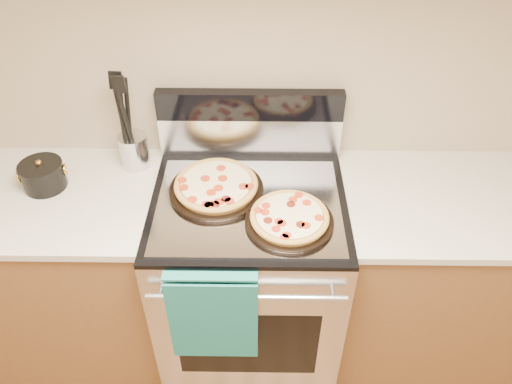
{
  "coord_description": "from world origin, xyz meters",
  "views": [
    {
      "loc": [
        0.05,
        0.2,
        2.2
      ],
      "look_at": [
        0.03,
        1.55,
        1.05
      ],
      "focal_mm": 35.0,
      "sensor_mm": 36.0,
      "label": 1
    }
  ],
  "objects_px": {
    "pepperoni_pizza_back": "(216,187)",
    "saucepan": "(43,176)",
    "pepperoni_pizza_front": "(289,218)",
    "utensil_crock": "(135,151)",
    "range_body": "(250,279)"
  },
  "relations": [
    {
      "from": "pepperoni_pizza_back",
      "to": "pepperoni_pizza_front",
      "type": "distance_m",
      "value": 0.33
    },
    {
      "from": "range_body",
      "to": "pepperoni_pizza_front",
      "type": "distance_m",
      "value": 0.54
    },
    {
      "from": "pepperoni_pizza_front",
      "to": "utensil_crock",
      "type": "height_order",
      "value": "utensil_crock"
    },
    {
      "from": "pepperoni_pizza_back",
      "to": "saucepan",
      "type": "bearing_deg",
      "value": 176.53
    },
    {
      "from": "pepperoni_pizza_front",
      "to": "utensil_crock",
      "type": "xyz_separation_m",
      "value": [
        -0.63,
        0.36,
        0.04
      ]
    },
    {
      "from": "saucepan",
      "to": "pepperoni_pizza_front",
      "type": "bearing_deg",
      "value": -12.55
    },
    {
      "from": "pepperoni_pizza_back",
      "to": "utensil_crock",
      "type": "bearing_deg",
      "value": 152.0
    },
    {
      "from": "range_body",
      "to": "pepperoni_pizza_back",
      "type": "height_order",
      "value": "pepperoni_pizza_back"
    },
    {
      "from": "range_body",
      "to": "pepperoni_pizza_back",
      "type": "distance_m",
      "value": 0.52
    },
    {
      "from": "pepperoni_pizza_back",
      "to": "utensil_crock",
      "type": "relative_size",
      "value": 2.48
    },
    {
      "from": "pepperoni_pizza_back",
      "to": "saucepan",
      "type": "xyz_separation_m",
      "value": [
        -0.69,
        0.04,
        0.01
      ]
    },
    {
      "from": "pepperoni_pizza_front",
      "to": "saucepan",
      "type": "height_order",
      "value": "saucepan"
    },
    {
      "from": "utensil_crock",
      "to": "saucepan",
      "type": "xyz_separation_m",
      "value": [
        -0.34,
        -0.15,
        -0.02
      ]
    },
    {
      "from": "pepperoni_pizza_back",
      "to": "saucepan",
      "type": "height_order",
      "value": "saucepan"
    },
    {
      "from": "pepperoni_pizza_back",
      "to": "pepperoni_pizza_front",
      "type": "height_order",
      "value": "pepperoni_pizza_back"
    }
  ]
}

